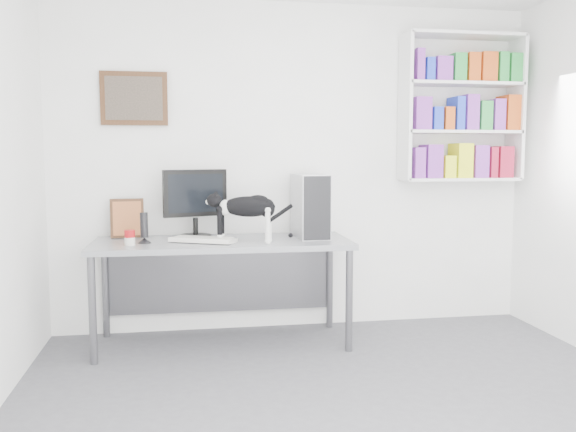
{
  "coord_description": "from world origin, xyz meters",
  "views": [
    {
      "loc": [
        -0.92,
        -3.04,
        1.47
      ],
      "look_at": [
        -0.14,
        1.53,
        0.99
      ],
      "focal_mm": 38.0,
      "sensor_mm": 36.0,
      "label": 1
    }
  ],
  "objects_px": {
    "desk": "(223,292)",
    "keyboard": "(203,240)",
    "monitor": "(195,203)",
    "pc_tower": "(310,205)",
    "leaning_print": "(127,218)",
    "cat": "(246,218)",
    "speaker": "(144,227)",
    "soup_can": "(130,238)",
    "bookshelf": "(461,108)"
  },
  "relations": [
    {
      "from": "desk",
      "to": "keyboard",
      "type": "distance_m",
      "value": 0.45
    },
    {
      "from": "monitor",
      "to": "desk",
      "type": "bearing_deg",
      "value": -62.73
    },
    {
      "from": "bookshelf",
      "to": "desk",
      "type": "height_order",
      "value": "bookshelf"
    },
    {
      "from": "desk",
      "to": "pc_tower",
      "type": "height_order",
      "value": "pc_tower"
    },
    {
      "from": "keyboard",
      "to": "speaker",
      "type": "relative_size",
      "value": 2.04
    },
    {
      "from": "monitor",
      "to": "leaning_print",
      "type": "distance_m",
      "value": 0.54
    },
    {
      "from": "keyboard",
      "to": "desk",
      "type": "bearing_deg",
      "value": 52.86
    },
    {
      "from": "soup_can",
      "to": "cat",
      "type": "bearing_deg",
      "value": 0.38
    },
    {
      "from": "speaker",
      "to": "monitor",
      "type": "bearing_deg",
      "value": 24.95
    },
    {
      "from": "desk",
      "to": "keyboard",
      "type": "relative_size",
      "value": 4.02
    },
    {
      "from": "bookshelf",
      "to": "soup_can",
      "type": "distance_m",
      "value": 2.92
    },
    {
      "from": "leaning_print",
      "to": "pc_tower",
      "type": "bearing_deg",
      "value": -12.54
    },
    {
      "from": "leaning_print",
      "to": "soup_can",
      "type": "relative_size",
      "value": 2.88
    },
    {
      "from": "keyboard",
      "to": "bookshelf",
      "type": "bearing_deg",
      "value": 34.49
    },
    {
      "from": "monitor",
      "to": "soup_can",
      "type": "xyz_separation_m",
      "value": [
        -0.48,
        -0.34,
        -0.22
      ]
    },
    {
      "from": "monitor",
      "to": "pc_tower",
      "type": "relative_size",
      "value": 1.1
    },
    {
      "from": "monitor",
      "to": "cat",
      "type": "bearing_deg",
      "value": -59.64
    },
    {
      "from": "monitor",
      "to": "leaning_print",
      "type": "relative_size",
      "value": 1.71
    },
    {
      "from": "desk",
      "to": "leaning_print",
      "type": "relative_size",
      "value": 6.09
    },
    {
      "from": "leaning_print",
      "to": "keyboard",
      "type": "bearing_deg",
      "value": -36.43
    },
    {
      "from": "bookshelf",
      "to": "cat",
      "type": "bearing_deg",
      "value": -167.75
    },
    {
      "from": "soup_can",
      "to": "monitor",
      "type": "bearing_deg",
      "value": 35.37
    },
    {
      "from": "desk",
      "to": "cat",
      "type": "relative_size",
      "value": 3.32
    },
    {
      "from": "keyboard",
      "to": "leaning_print",
      "type": "distance_m",
      "value": 0.69
    },
    {
      "from": "keyboard",
      "to": "pc_tower",
      "type": "distance_m",
      "value": 0.9
    },
    {
      "from": "bookshelf",
      "to": "soup_can",
      "type": "bearing_deg",
      "value": -171.37
    },
    {
      "from": "speaker",
      "to": "desk",
      "type": "bearing_deg",
      "value": -3.08
    },
    {
      "from": "bookshelf",
      "to": "pc_tower",
      "type": "relative_size",
      "value": 2.5
    },
    {
      "from": "cat",
      "to": "keyboard",
      "type": "bearing_deg",
      "value": -174.17
    },
    {
      "from": "desk",
      "to": "leaning_print",
      "type": "xyz_separation_m",
      "value": [
        -0.72,
        0.27,
        0.56
      ]
    },
    {
      "from": "bookshelf",
      "to": "desk",
      "type": "distance_m",
      "value": 2.52
    },
    {
      "from": "leaning_print",
      "to": "cat",
      "type": "distance_m",
      "value": 0.98
    },
    {
      "from": "cat",
      "to": "leaning_print",
      "type": "bearing_deg",
      "value": 172.42
    },
    {
      "from": "bookshelf",
      "to": "cat",
      "type": "relative_size",
      "value": 2.12
    },
    {
      "from": "desk",
      "to": "leaning_print",
      "type": "height_order",
      "value": "leaning_print"
    },
    {
      "from": "cat",
      "to": "bookshelf",
      "type": "bearing_deg",
      "value": 28.82
    },
    {
      "from": "monitor",
      "to": "soup_can",
      "type": "distance_m",
      "value": 0.62
    },
    {
      "from": "leaning_print",
      "to": "soup_can",
      "type": "xyz_separation_m",
      "value": [
        0.05,
        -0.41,
        -0.1
      ]
    },
    {
      "from": "desk",
      "to": "monitor",
      "type": "height_order",
      "value": "monitor"
    },
    {
      "from": "leaning_print",
      "to": "speaker",
      "type": "bearing_deg",
      "value": -70.58
    },
    {
      "from": "bookshelf",
      "to": "cat",
      "type": "height_order",
      "value": "bookshelf"
    },
    {
      "from": "desk",
      "to": "leaning_print",
      "type": "distance_m",
      "value": 0.95
    },
    {
      "from": "bookshelf",
      "to": "cat",
      "type": "distance_m",
      "value": 2.1
    },
    {
      "from": "monitor",
      "to": "leaning_print",
      "type": "height_order",
      "value": "monitor"
    },
    {
      "from": "keyboard",
      "to": "speaker",
      "type": "xyz_separation_m",
      "value": [
        -0.43,
        0.03,
        0.1
      ]
    },
    {
      "from": "leaning_print",
      "to": "cat",
      "type": "height_order",
      "value": "cat"
    },
    {
      "from": "speaker",
      "to": "leaning_print",
      "type": "xyz_separation_m",
      "value": [
        -0.15,
        0.32,
        0.04
      ]
    },
    {
      "from": "pc_tower",
      "to": "cat",
      "type": "xyz_separation_m",
      "value": [
        -0.53,
        -0.23,
        -0.07
      ]
    },
    {
      "from": "bookshelf",
      "to": "pc_tower",
      "type": "height_order",
      "value": "bookshelf"
    },
    {
      "from": "desk",
      "to": "keyboard",
      "type": "xyz_separation_m",
      "value": [
        -0.15,
        -0.08,
        0.42
      ]
    }
  ]
}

